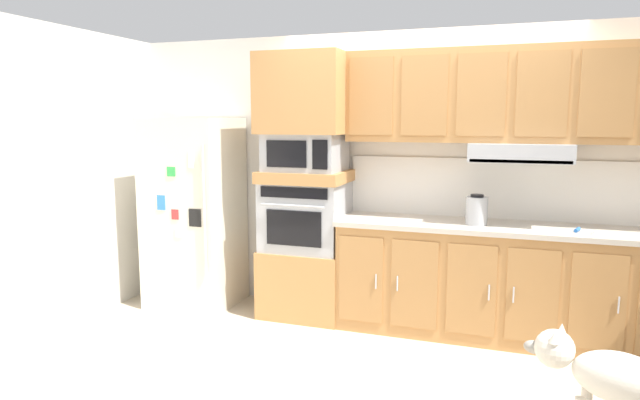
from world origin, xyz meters
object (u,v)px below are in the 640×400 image
(screwdriver, at_px, (579,230))
(microwave, at_px, (306,152))
(built_in_oven, at_px, (306,216))
(electric_kettle, at_px, (477,210))
(refrigerator, at_px, (194,212))
(dog, at_px, (605,375))

(screwdriver, bearing_deg, microwave, 177.45)
(built_in_oven, relative_size, screwdriver, 4.50)
(microwave, distance_m, screwdriver, 2.26)
(screwdriver, xyz_separation_m, electric_kettle, (-0.74, 0.05, 0.10))
(screwdriver, relative_size, electric_kettle, 0.65)
(screwdriver, bearing_deg, built_in_oven, 177.45)
(refrigerator, xyz_separation_m, electric_kettle, (2.55, 0.02, 0.15))
(refrigerator, relative_size, dog, 2.07)
(microwave, bearing_deg, built_in_oven, 179.23)
(microwave, height_order, screwdriver, microwave)
(refrigerator, xyz_separation_m, dog, (3.32, -1.37, -0.47))
(electric_kettle, xyz_separation_m, dog, (0.76, -1.39, -0.62))
(dog, bearing_deg, screwdriver, -70.30)
(dog, bearing_deg, refrigerator, -3.92)
(microwave, distance_m, electric_kettle, 1.52)
(electric_kettle, bearing_deg, refrigerator, -179.54)
(refrigerator, bearing_deg, microwave, 3.53)
(microwave, relative_size, dog, 0.76)
(built_in_oven, distance_m, screwdriver, 2.20)
(built_in_oven, height_order, dog, built_in_oven)
(refrigerator, relative_size, microwave, 2.73)
(refrigerator, height_order, electric_kettle, refrigerator)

